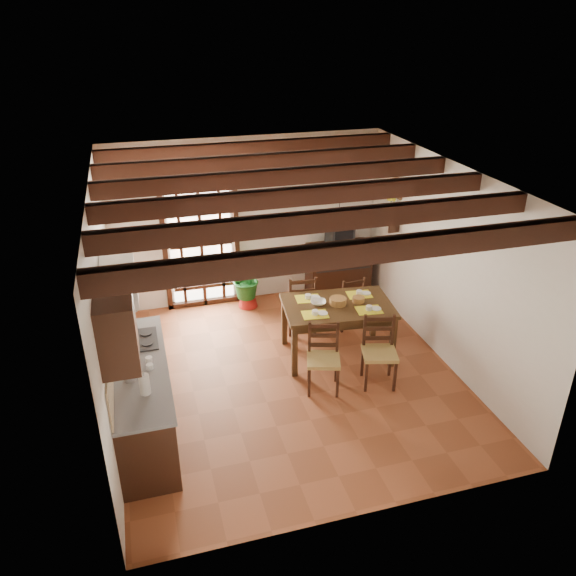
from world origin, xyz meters
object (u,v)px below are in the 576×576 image
object	(u,v)px
chair_far_left	(301,313)
potted_plant	(247,276)
kitchen_counter	(143,398)
chair_near_left	(323,370)
pendant_lamp	(339,218)
chair_far_right	(348,310)
sideboard	(338,269)
chair_near_right	(378,364)
crt_tv	(340,235)
dining_table	(338,311)

from	to	relation	value
chair_far_left	potted_plant	size ratio (longest dim) A/B	0.54
kitchen_counter	potted_plant	distance (m)	3.31
chair_near_left	potted_plant	bearing A→B (deg)	117.58
chair_far_left	pendant_lamp	xyz separation A→B (m)	(0.29, -0.71, 1.77)
chair_far_right	sideboard	size ratio (longest dim) A/B	0.82
chair_near_right	sideboard	world-z (taller)	chair_near_right
kitchen_counter	crt_tv	size ratio (longest dim) A/B	5.35
chair_near_left	chair_near_right	distance (m)	0.76
chair_near_left	sideboard	world-z (taller)	chair_near_left
chair_near_left	chair_far_right	world-z (taller)	chair_near_left
dining_table	chair_far_left	bearing A→B (deg)	116.05
kitchen_counter	chair_near_left	xyz separation A→B (m)	(2.31, 0.20, -0.18)
chair_near_left	pendant_lamp	size ratio (longest dim) A/B	1.09
kitchen_counter	dining_table	distance (m)	2.93
chair_near_right	sideboard	xyz separation A→B (m)	(0.43, 2.70, 0.16)
chair_far_left	crt_tv	xyz separation A→B (m)	(1.02, 1.07, 0.80)
crt_tv	pendant_lamp	bearing A→B (deg)	-114.28
dining_table	chair_far_left	xyz separation A→B (m)	(-0.29, 0.81, -0.41)
dining_table	crt_tv	xyz separation A→B (m)	(0.73, 1.88, 0.39)
dining_table	chair_far_left	distance (m)	0.96
dining_table	chair_near_right	size ratio (longest dim) A/B	1.69
chair_near_left	sideboard	xyz separation A→B (m)	(1.19, 2.62, 0.17)
dining_table	sideboard	distance (m)	2.04
sideboard	crt_tv	world-z (taller)	crt_tv
kitchen_counter	chair_near_right	bearing A→B (deg)	2.26
chair_near_left	chair_near_right	bearing A→B (deg)	11.07
potted_plant	chair_near_right	bearing A→B (deg)	-65.04
chair_near_left	chair_near_right	world-z (taller)	chair_near_right
chair_near_left	sideboard	size ratio (longest dim) A/B	0.86
sideboard	dining_table	bearing A→B (deg)	-109.62
dining_table	kitchen_counter	bearing A→B (deg)	-155.10
chair_near_right	dining_table	bearing A→B (deg)	124.81
chair_far_left	chair_far_right	world-z (taller)	chair_far_left
chair_far_right	sideboard	bearing A→B (deg)	-108.99
dining_table	sideboard	world-z (taller)	sideboard
kitchen_counter	dining_table	xyz separation A→B (m)	(2.77, 0.94, 0.25)
dining_table	chair_far_right	xyz separation A→B (m)	(0.47, 0.73, -0.44)
kitchen_counter	chair_near_left	size ratio (longest dim) A/B	2.44
chair_near_right	crt_tv	bearing A→B (deg)	95.75
potted_plant	pendant_lamp	xyz separation A→B (m)	(0.92, -1.71, 1.51)
dining_table	chair_near_right	world-z (taller)	chair_near_right
crt_tv	sideboard	bearing A→B (deg)	87.95
kitchen_counter	sideboard	size ratio (longest dim) A/B	2.08
sideboard	crt_tv	distance (m)	0.65
potted_plant	pendant_lamp	size ratio (longest dim) A/B	2.16
chair_near_right	crt_tv	distance (m)	2.85
kitchen_counter	chair_far_right	size ratio (longest dim) A/B	2.53
chair_near_right	pendant_lamp	size ratio (longest dim) A/B	1.13
chair_far_right	pendant_lamp	distance (m)	1.96
chair_near_right	sideboard	size ratio (longest dim) A/B	0.89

